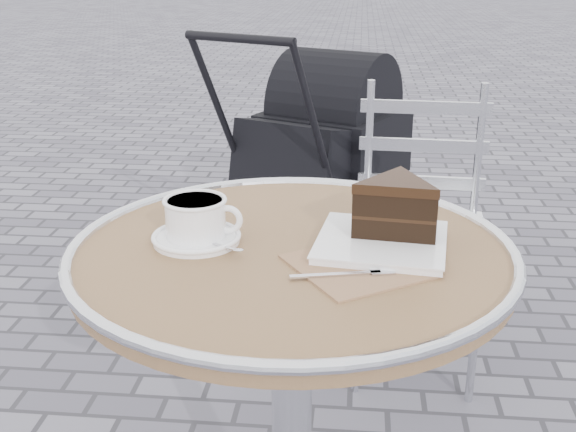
# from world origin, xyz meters

# --- Properties ---
(cafe_table) EXTENTS (0.72, 0.72, 0.74)m
(cafe_table) POSITION_xyz_m (0.00, 0.00, 0.57)
(cafe_table) COLOR silver
(cafe_table) RESTS_ON ground
(cappuccino_set) EXTENTS (0.15, 0.14, 0.07)m
(cappuccino_set) POSITION_xyz_m (-0.16, 0.01, 0.76)
(cappuccino_set) COLOR white
(cappuccino_set) RESTS_ON cafe_table
(cake_plate_set) EXTENTS (0.29, 0.33, 0.11)m
(cake_plate_set) POSITION_xyz_m (0.16, 0.03, 0.78)
(cake_plate_set) COLOR #90674F
(cake_plate_set) RESTS_ON cafe_table
(bistro_chair) EXTENTS (0.39, 0.39, 0.83)m
(bistro_chair) POSITION_xyz_m (0.29, 0.94, 0.51)
(bistro_chair) COLOR silver
(bistro_chair) RESTS_ON ground
(baby_stroller) EXTENTS (0.74, 0.99, 0.94)m
(baby_stroller) POSITION_xyz_m (-0.04, 1.61, 0.42)
(baby_stroller) COLOR black
(baby_stroller) RESTS_ON ground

